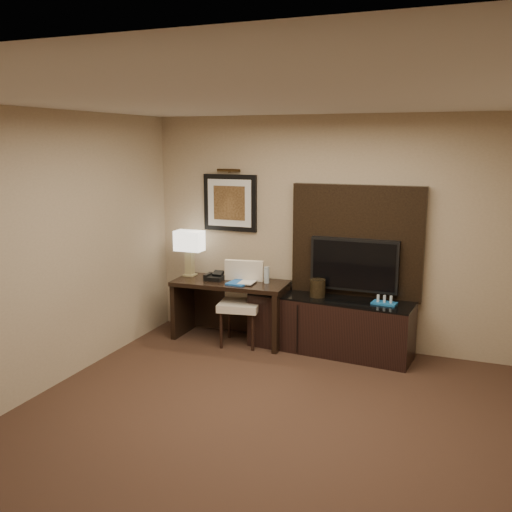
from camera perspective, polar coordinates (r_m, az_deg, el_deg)
The scene contains 19 objects.
floor at distance 4.89m, azimuth -0.26°, elevation -18.02°, with size 4.50×5.00×0.01m, color #352118.
ceiling at distance 4.27m, azimuth -0.29°, elevation 15.49°, with size 4.50×5.00×0.01m, color silver.
wall_back at distance 6.73m, azimuth 7.67°, elevation 2.34°, with size 4.50×0.01×2.70m, color tan.
wall_front at distance 2.39m, azimuth -24.09°, elevation -15.58°, with size 4.50×0.01×2.70m, color tan.
wall_left at distance 5.60m, azimuth -22.16°, elevation -0.21°, with size 0.01×5.00×2.70m, color tan.
desk at distance 6.99m, azimuth -2.53°, elevation -5.48°, with size 1.38×0.59×0.74m, color black.
credenza at distance 6.67m, azimuth 7.39°, elevation -6.83°, with size 1.87×0.52×0.64m, color black.
tv_wall_panel at distance 6.62m, azimuth 10.04°, elevation 1.42°, with size 1.50×0.12×1.30m, color black.
tv at distance 6.57m, azimuth 9.79°, elevation -0.87°, with size 1.00×0.08×0.60m, color black.
artwork at distance 7.09m, azimuth -2.60°, elevation 5.33°, with size 0.70×0.04×0.70m, color black.
picture_light at distance 7.02m, azimuth -2.76°, elevation 8.55°, with size 0.04×0.04×0.30m, color #3B2813.
desk_chair at distance 6.80m, azimuth -1.57°, elevation -4.84°, with size 0.47×0.55×0.99m, color beige, non-canonical shape.
table_lamp at distance 7.17m, azimuth -6.66°, elevation 0.11°, with size 0.33×0.19×0.53m, color tan, non-canonical shape.
desk_phone at distance 6.95m, azimuth -4.15°, elevation -1.97°, with size 0.22×0.19×0.11m, color black, non-canonical shape.
blue_folder at distance 6.79m, azimuth -1.65°, elevation -2.66°, with size 0.23×0.31×0.02m, color #1B59B4.
book at distance 6.77m, azimuth -1.62°, elevation -1.72°, with size 0.18×0.02×0.24m, color #BEAA95.
water_bottle at distance 6.78m, azimuth 1.07°, elevation -1.91°, with size 0.07×0.07×0.20m, color #ABBAC2.
ice_bucket at distance 6.58m, azimuth 6.19°, elevation -3.20°, with size 0.18×0.18×0.20m, color black.
minibar_tray at distance 6.41m, azimuth 12.72°, elevation -4.31°, with size 0.26×0.16×0.09m, color #1960A3, non-canonical shape.
Camera 1 is at (1.58, -3.95, 2.39)m, focal length 40.00 mm.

